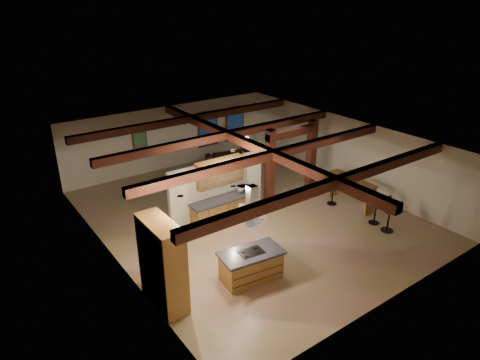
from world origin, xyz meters
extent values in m
plane|color=tan|center=(0.00, 0.00, 0.00)|extent=(12.00, 12.00, 0.00)
plane|color=beige|center=(0.00, 6.00, 1.45)|extent=(10.00, 0.00, 10.00)
plane|color=beige|center=(0.00, -6.00, 1.45)|extent=(10.00, 0.00, 10.00)
plane|color=beige|center=(-5.00, 0.00, 1.45)|extent=(0.00, 12.00, 12.00)
plane|color=beige|center=(5.00, 0.00, 1.45)|extent=(0.00, 12.00, 12.00)
plane|color=#331710|center=(0.00, 0.00, 2.90)|extent=(12.00, 12.00, 0.00)
cube|color=#391C0E|center=(0.00, -4.00, 2.76)|extent=(10.00, 0.25, 0.28)
cube|color=#391C0E|center=(0.00, -1.30, 2.76)|extent=(10.00, 0.25, 0.28)
cube|color=#391C0E|center=(0.00, 1.30, 2.76)|extent=(10.00, 0.25, 0.28)
cube|color=#391C0E|center=(0.00, 4.00, 2.76)|extent=(10.00, 0.25, 0.28)
cube|color=#391C0E|center=(0.00, 0.00, 2.76)|extent=(0.28, 12.00, 0.28)
cube|color=#391C0E|center=(1.40, 0.50, 1.45)|extent=(0.30, 0.30, 2.90)
cube|color=#391C0E|center=(3.60, 0.50, 1.45)|extent=(0.30, 0.30, 2.90)
cube|color=#391C0E|center=(2.50, 0.50, 2.60)|extent=(2.50, 0.28, 0.28)
cube|color=beige|center=(-1.00, 0.50, 1.10)|extent=(3.80, 0.18, 2.20)
cube|color=olive|center=(-4.67, -2.60, 1.20)|extent=(0.64, 1.60, 2.40)
cube|color=silver|center=(-4.37, -2.60, 1.15)|extent=(0.06, 0.62, 0.95)
cube|color=black|center=(-4.33, -2.60, 1.35)|extent=(0.01, 0.50, 0.28)
cube|color=olive|center=(-1.00, 0.11, 0.43)|extent=(2.40, 0.60, 0.86)
cube|color=black|center=(-1.00, 0.11, 0.90)|extent=(2.50, 0.66, 0.08)
cube|color=olive|center=(-1.00, 0.32, 1.85)|extent=(1.80, 0.34, 0.95)
cube|color=silver|center=(-1.00, 0.14, 1.85)|extent=(1.74, 0.02, 0.90)
pyramid|color=silver|center=(-2.21, -3.10, 1.73)|extent=(1.10, 1.10, 0.45)
cube|color=silver|center=(-2.21, -3.10, 2.54)|extent=(0.26, 0.22, 0.73)
cube|color=#391C0E|center=(2.00, 5.94, 1.50)|extent=(1.10, 0.05, 1.70)
cube|color=black|center=(2.00, 5.91, 1.50)|extent=(0.95, 0.02, 1.55)
cube|color=#391C0E|center=(3.60, 5.94, 1.50)|extent=(1.10, 0.05, 1.70)
cube|color=black|center=(3.60, 5.91, 1.50)|extent=(0.95, 0.02, 1.55)
cube|color=#391C0E|center=(-1.50, 5.94, 1.70)|extent=(0.65, 0.04, 0.85)
cube|color=#296037|center=(-1.50, 5.92, 1.70)|extent=(0.55, 0.01, 0.75)
cylinder|color=silver|center=(-2.60, -2.80, 2.87)|extent=(0.16, 0.16, 0.03)
cylinder|color=silver|center=(-1.00, -0.50, 2.87)|extent=(0.16, 0.16, 0.03)
cylinder|color=silver|center=(-4.00, -2.50, 2.87)|extent=(0.16, 0.16, 0.03)
cube|color=olive|center=(-2.21, -3.10, 0.40)|extent=(1.76, 1.04, 0.80)
cube|color=black|center=(-2.21, -3.10, 0.83)|extent=(1.89, 1.16, 0.07)
cube|color=black|center=(-2.21, -3.10, 0.88)|extent=(0.75, 0.55, 0.02)
imported|color=#3A190E|center=(-0.30, 2.27, 0.35)|extent=(2.24, 1.62, 0.71)
imported|color=black|center=(2.48, 5.15, 0.27)|extent=(1.99, 1.14, 0.55)
imported|color=silver|center=(-0.11, 0.11, 1.06)|extent=(0.50, 0.42, 0.23)
cube|color=olive|center=(3.73, -1.60, 1.06)|extent=(0.64, 2.11, 0.06)
cube|color=olive|center=(3.67, -2.53, 0.52)|extent=(0.47, 0.13, 1.04)
cube|color=olive|center=(3.78, -0.67, 0.52)|extent=(0.47, 0.13, 1.04)
cube|color=#391C0E|center=(3.99, 5.47, 0.26)|extent=(0.46, 0.46, 0.53)
cylinder|color=black|center=(3.99, 5.47, 0.61)|extent=(0.06, 0.06, 0.16)
cone|color=beige|center=(3.99, 5.47, 0.76)|extent=(0.28, 0.28, 0.18)
cylinder|color=black|center=(3.20, -3.71, 0.77)|extent=(0.38, 0.38, 0.07)
cube|color=black|center=(3.22, -3.53, 1.01)|extent=(0.37, 0.08, 0.43)
cylinder|color=black|center=(3.20, -3.71, 0.38)|extent=(0.06, 0.06, 0.75)
cylinder|color=black|center=(3.20, -3.71, 0.02)|extent=(0.43, 0.43, 0.03)
cylinder|color=black|center=(3.27, -3.10, 0.67)|extent=(0.34, 0.34, 0.07)
cube|color=black|center=(3.24, -2.95, 0.89)|extent=(0.32, 0.10, 0.37)
cylinder|color=black|center=(3.27, -3.10, 0.34)|extent=(0.06, 0.06, 0.66)
cylinder|color=black|center=(3.27, -3.10, 0.02)|extent=(0.37, 0.37, 0.03)
cylinder|color=black|center=(3.19, -1.16, 0.64)|extent=(0.32, 0.32, 0.06)
cube|color=black|center=(3.17, -1.01, 0.85)|extent=(0.31, 0.08, 0.36)
cylinder|color=black|center=(3.19, -1.16, 0.32)|extent=(0.05, 0.05, 0.63)
cylinder|color=black|center=(3.19, -1.16, 0.02)|extent=(0.36, 0.36, 0.03)
cube|color=#391C0E|center=(-0.75, 1.32, 0.48)|extent=(0.57, 0.57, 0.06)
cube|color=#391C0E|center=(-0.82, 1.53, 0.87)|extent=(0.44, 0.20, 0.80)
cylinder|color=#391C0E|center=(-0.85, 1.09, 0.22)|extent=(0.05, 0.05, 0.45)
cylinder|color=#391C0E|center=(-0.51, 1.21, 0.22)|extent=(0.05, 0.05, 0.45)
cylinder|color=#391C0E|center=(-0.98, 1.43, 0.22)|extent=(0.05, 0.05, 0.45)
cylinder|color=#391C0E|center=(-0.64, 1.55, 0.22)|extent=(0.05, 0.05, 0.45)
cube|color=#391C0E|center=(-1.26, 2.72, 0.48)|extent=(0.57, 0.57, 0.06)
cube|color=#391C0E|center=(-1.18, 2.51, 0.87)|extent=(0.44, 0.20, 0.80)
cylinder|color=#391C0E|center=(-1.15, 2.95, 0.22)|extent=(0.05, 0.05, 0.45)
cylinder|color=#391C0E|center=(-1.49, 2.83, 0.22)|extent=(0.05, 0.05, 0.45)
cylinder|color=#391C0E|center=(-1.02, 2.61, 0.22)|extent=(0.05, 0.05, 0.45)
cylinder|color=#391C0E|center=(-1.36, 2.49, 0.22)|extent=(0.05, 0.05, 0.45)
cube|color=#391C0E|center=(-0.05, 1.57, 0.48)|extent=(0.57, 0.57, 0.06)
cube|color=#391C0E|center=(-0.12, 1.78, 0.87)|extent=(0.44, 0.20, 0.80)
cylinder|color=#391C0E|center=(-0.15, 1.34, 0.22)|extent=(0.05, 0.05, 0.45)
cylinder|color=#391C0E|center=(0.19, 1.47, 0.22)|extent=(0.05, 0.05, 0.45)
cylinder|color=#391C0E|center=(-0.28, 1.68, 0.22)|extent=(0.05, 0.05, 0.45)
cylinder|color=#391C0E|center=(0.06, 1.81, 0.22)|extent=(0.05, 0.05, 0.45)
cube|color=#391C0E|center=(-0.55, 2.98, 0.48)|extent=(0.57, 0.57, 0.06)
cube|color=#391C0E|center=(-0.48, 2.77, 0.87)|extent=(0.44, 0.20, 0.80)
cylinder|color=#391C0E|center=(-0.45, 3.21, 0.22)|extent=(0.05, 0.05, 0.45)
cylinder|color=#391C0E|center=(-0.79, 3.08, 0.22)|extent=(0.05, 0.05, 0.45)
cylinder|color=#391C0E|center=(-0.32, 2.87, 0.22)|extent=(0.05, 0.05, 0.45)
cylinder|color=#391C0E|center=(-0.66, 2.74, 0.22)|extent=(0.05, 0.05, 0.45)
cube|color=#391C0E|center=(0.66, 1.83, 0.48)|extent=(0.57, 0.57, 0.06)
cube|color=#391C0E|center=(0.58, 2.04, 0.87)|extent=(0.44, 0.20, 0.80)
cylinder|color=#391C0E|center=(0.55, 1.60, 0.22)|extent=(0.05, 0.05, 0.45)
cylinder|color=#391C0E|center=(0.89, 1.72, 0.22)|extent=(0.05, 0.05, 0.45)
cylinder|color=#391C0E|center=(0.42, 1.94, 0.22)|extent=(0.05, 0.05, 0.45)
cylinder|color=#391C0E|center=(0.76, 2.06, 0.22)|extent=(0.05, 0.05, 0.45)
cube|color=#391C0E|center=(0.15, 3.23, 0.48)|extent=(0.57, 0.57, 0.06)
cube|color=#391C0E|center=(0.22, 3.02, 0.87)|extent=(0.44, 0.20, 0.80)
cylinder|color=#391C0E|center=(0.26, 3.46, 0.22)|extent=(0.05, 0.05, 0.45)
cylinder|color=#391C0E|center=(-0.09, 3.34, 0.22)|extent=(0.05, 0.05, 0.45)
cylinder|color=#391C0E|center=(0.38, 3.12, 0.22)|extent=(0.05, 0.05, 0.45)
cylinder|color=#391C0E|center=(0.04, 3.00, 0.22)|extent=(0.05, 0.05, 0.45)
camera|label=1|loc=(-8.39, -11.12, 7.47)|focal=32.00mm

